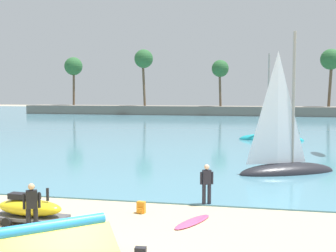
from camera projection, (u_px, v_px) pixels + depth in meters
The scene contains 10 objects.
sea at pixel (230, 120), 70.26m from camera, with size 220.00×107.62×0.06m, color teal.
palm_headland at pixel (231, 102), 83.73m from camera, with size 85.21×6.22×12.98m.
folded_kite at pixel (26, 243), 10.53m from camera, with size 5.05×4.94×1.27m.
watercraft_on_trailer at pixel (29, 209), 14.95m from camera, with size 2.64×1.23×1.28m.
person_rigging_by_gear at pixel (32, 207), 13.72m from camera, with size 0.47×0.35×1.67m.
person_at_waterline at pixel (207, 183), 17.31m from camera, with size 0.52×0.31×1.67m.
backpack_spare at pixel (141, 208), 16.24m from camera, with size 0.32×0.30×0.44m.
surfboard at pixel (193, 222), 15.06m from camera, with size 2.10×0.52×0.08m, color #E04C7F.
sailboat_near_shore at pixel (273, 132), 40.33m from camera, with size 6.08×2.27×8.63m.
sailboat_toward_headland at pixel (285, 159), 23.94m from camera, with size 5.92×4.20×8.37m.
Camera 1 is at (4.56, -9.36, 4.55)m, focal length 46.27 mm.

